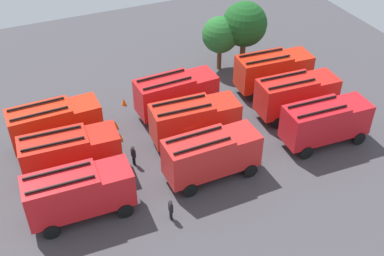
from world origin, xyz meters
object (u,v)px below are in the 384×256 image
at_px(tree_0, 220,35).
at_px(tree_1, 244,24).
at_px(fire_truck_6, 55,123).
at_px(traffic_cone_2, 124,102).
at_px(firefighter_1, 171,209).
at_px(fire_truck_1, 211,154).
at_px(firefighter_0, 178,83).
at_px(fire_truck_2, 325,121).
at_px(fire_truck_5, 296,94).
at_px(traffic_cone_0, 115,124).
at_px(fire_truck_0, 79,192).
at_px(traffic_cone_1, 120,136).
at_px(fire_truck_7, 176,93).
at_px(fire_truck_4, 195,120).
at_px(fire_truck_8, 273,70).
at_px(firefighter_3, 214,147).
at_px(fire_truck_3, 70,153).
at_px(firefighter_4, 133,155).

bearing_deg(tree_0, tree_1, -11.76).
xyz_separation_m(fire_truck_6, traffic_cone_2, (6.50, 3.38, -1.83)).
bearing_deg(tree_1, firefighter_1, -131.08).
height_order(fire_truck_1, firefighter_0, fire_truck_1).
relative_size(fire_truck_2, fire_truck_5, 1.00).
bearing_deg(fire_truck_2, traffic_cone_0, 152.19).
xyz_separation_m(fire_truck_0, fire_truck_6, (0.04, 8.33, 0.00)).
relative_size(fire_truck_1, traffic_cone_1, 10.58).
bearing_deg(fire_truck_6, fire_truck_0, -91.51).
height_order(fire_truck_6, tree_0, tree_0).
height_order(fire_truck_0, fire_truck_7, same).
relative_size(fire_truck_4, traffic_cone_1, 10.71).
relative_size(fire_truck_4, fire_truck_6, 1.01).
bearing_deg(firefighter_0, fire_truck_8, -122.15).
height_order(firefighter_3, traffic_cone_2, firefighter_3).
relative_size(fire_truck_3, fire_truck_7, 1.00).
relative_size(fire_truck_1, firefighter_0, 4.19).
distance_m(fire_truck_1, fire_truck_5, 10.94).
bearing_deg(fire_truck_3, traffic_cone_2, 53.59).
bearing_deg(fire_truck_8, fire_truck_3, -164.29).
relative_size(fire_truck_4, fire_truck_7, 1.00).
distance_m(fire_truck_5, traffic_cone_0, 15.63).
distance_m(fire_truck_3, tree_0, 19.73).
distance_m(traffic_cone_0, traffic_cone_2, 3.48).
xyz_separation_m(fire_truck_0, traffic_cone_2, (6.54, 11.72, -1.83)).
bearing_deg(traffic_cone_0, fire_truck_4, -38.86).
distance_m(fire_truck_4, fire_truck_5, 9.47).
relative_size(fire_truck_5, fire_truck_7, 1.00).
relative_size(fire_truck_6, fire_truck_7, 0.99).
height_order(firefighter_3, tree_0, tree_0).
relative_size(firefighter_0, firefighter_3, 1.06).
xyz_separation_m(fire_truck_2, traffic_cone_0, (-14.78, 8.68, -1.80)).
relative_size(fire_truck_5, tree_0, 1.33).
bearing_deg(firefighter_4, fire_truck_8, 12.00).
distance_m(fire_truck_5, fire_truck_7, 10.29).
distance_m(fire_truck_8, traffic_cone_0, 15.29).
bearing_deg(fire_truck_6, fire_truck_4, -22.66).
bearing_deg(fire_truck_4, firefighter_1, -121.39).
height_order(fire_truck_2, fire_truck_6, same).
relative_size(fire_truck_2, firefighter_3, 4.48).
bearing_deg(fire_truck_5, firefighter_4, -174.35).
bearing_deg(firefighter_0, firefighter_1, 145.03).
bearing_deg(tree_0, traffic_cone_2, -167.25).
xyz_separation_m(fire_truck_0, fire_truck_8, (20.02, 8.51, 0.00)).
bearing_deg(fire_truck_8, fire_truck_1, -137.29).
xyz_separation_m(fire_truck_4, firefighter_3, (0.62, -2.30, -1.25)).
distance_m(fire_truck_7, firefighter_1, 12.39).
xyz_separation_m(firefighter_4, traffic_cone_2, (1.71, 8.16, -0.61)).
height_order(fire_truck_0, tree_0, tree_0).
height_order(fire_truck_5, firefighter_4, fire_truck_5).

